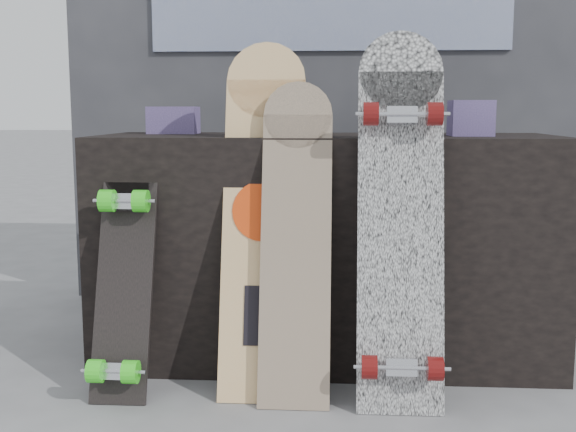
# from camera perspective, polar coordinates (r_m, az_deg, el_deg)

# --- Properties ---
(ground) EXTENTS (60.00, 60.00, 0.00)m
(ground) POSITION_cam_1_polar(r_m,az_deg,el_deg) (2.24, 2.73, -14.92)
(ground) COLOR slate
(ground) RESTS_ON ground
(vendor_table) EXTENTS (1.60, 0.60, 0.80)m
(vendor_table) POSITION_cam_1_polar(r_m,az_deg,el_deg) (2.61, 3.01, -2.41)
(vendor_table) COLOR black
(vendor_table) RESTS_ON ground
(booth) EXTENTS (2.40, 0.22, 2.20)m
(booth) POSITION_cam_1_polar(r_m,az_deg,el_deg) (3.42, 3.32, 11.95)
(booth) COLOR #313135
(booth) RESTS_ON ground
(merch_box_purple) EXTENTS (0.18, 0.12, 0.10)m
(merch_box_purple) POSITION_cam_1_polar(r_m,az_deg,el_deg) (2.74, -9.03, 7.49)
(merch_box_purple) COLOR navy
(merch_box_purple) RESTS_ON vendor_table
(merch_box_small) EXTENTS (0.14, 0.14, 0.12)m
(merch_box_small) POSITION_cam_1_polar(r_m,az_deg,el_deg) (2.55, 14.23, 7.50)
(merch_box_small) COLOR navy
(merch_box_small) RESTS_ON vendor_table
(merch_box_flat) EXTENTS (0.22, 0.10, 0.06)m
(merch_box_flat) POSITION_cam_1_polar(r_m,az_deg,el_deg) (2.58, 0.65, 7.10)
(merch_box_flat) COLOR #D1B78C
(merch_box_flat) RESTS_ON vendor_table
(longboard_geisha) EXTENTS (0.26, 0.34, 1.11)m
(longboard_geisha) POSITION_cam_1_polar(r_m,az_deg,el_deg) (2.28, -1.97, 0.79)
(longboard_geisha) COLOR beige
(longboard_geisha) RESTS_ON ground
(longboard_celtic) EXTENTS (0.22, 0.29, 0.98)m
(longboard_celtic) POSITION_cam_1_polar(r_m,az_deg,el_deg) (2.22, 0.65, -1.13)
(longboard_celtic) COLOR beige
(longboard_celtic) RESTS_ON ground
(longboard_cascadia) EXTENTS (0.26, 0.33, 1.13)m
(longboard_cascadia) POSITION_cam_1_polar(r_m,az_deg,el_deg) (2.18, 8.90, 0.34)
(longboard_cascadia) COLOR white
(longboard_cascadia) RESTS_ON ground
(skateboard_dark) EXTENTS (0.18, 0.33, 0.77)m
(skateboard_dark) POSITION_cam_1_polar(r_m,az_deg,el_deg) (2.31, -12.86, -4.25)
(skateboard_dark) COLOR black
(skateboard_dark) RESTS_ON ground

